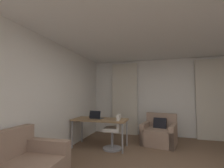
# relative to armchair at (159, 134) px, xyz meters

# --- Properties ---
(wall_window) EXTENTS (5.12, 0.06, 2.60)m
(wall_window) POSITION_rel_armchair_xyz_m (0.20, 0.95, 1.02)
(wall_window) COLOR silver
(wall_window) RESTS_ON ground
(wall_left) EXTENTS (0.06, 6.12, 2.60)m
(wall_left) POSITION_rel_armchair_xyz_m (-2.33, -2.08, 1.02)
(wall_left) COLOR silver
(wall_left) RESTS_ON ground
(ceiling) EXTENTS (5.12, 6.12, 0.06)m
(ceiling) POSITION_rel_armchair_xyz_m (0.20, -2.08, 2.35)
(ceiling) COLOR white
(ceiling) RESTS_ON wall_left
(curtain_left_panel) EXTENTS (0.90, 0.06, 2.50)m
(curtain_left_panel) POSITION_rel_armchair_xyz_m (-1.17, 0.82, 0.97)
(curtain_left_panel) COLOR beige
(curtain_left_panel) RESTS_ON ground
(curtain_right_panel) EXTENTS (0.90, 0.06, 2.50)m
(curtain_right_panel) POSITION_rel_armchair_xyz_m (1.58, 0.82, 0.97)
(curtain_right_panel) COLOR beige
(curtain_right_panel) RESTS_ON ground
(armchair) EXTENTS (1.04, 1.02, 0.83)m
(armchair) POSITION_rel_armchair_xyz_m (0.00, 0.00, 0.00)
(armchair) COLOR #997A66
(armchair) RESTS_ON ground
(desk) EXTENTS (1.45, 0.66, 0.74)m
(desk) POSITION_rel_armchair_xyz_m (-1.53, -0.72, 0.40)
(desk) COLOR olive
(desk) RESTS_ON ground
(desk_chair) EXTENTS (0.48, 0.48, 0.88)m
(desk_chair) POSITION_rel_armchair_xyz_m (-1.13, -0.79, 0.11)
(desk_chair) COLOR gray
(desk_chair) RESTS_ON ground
(laptop) EXTENTS (0.35, 0.28, 0.22)m
(laptop) POSITION_rel_armchair_xyz_m (-1.63, -0.74, 0.51)
(laptop) COLOR #2D2D33
(laptop) RESTS_ON desk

